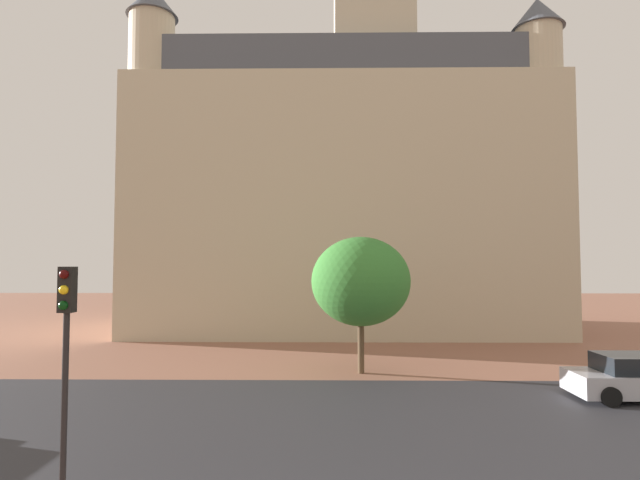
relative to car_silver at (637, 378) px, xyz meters
The scene contains 6 objects.
ground_plane 10.55m from the car_silver, behind, with size 120.00×120.00×0.00m, color #93604C.
street_asphalt_strip 10.68m from the car_silver, 169.31° to the right, with size 120.00×8.99×0.00m, color #2D2D33.
landmark_building 22.18m from the car_silver, 117.14° to the left, with size 27.53×12.51×37.89m.
car_silver is the anchor object (origin of this frame).
traffic_light_pole 17.32m from the car_silver, 155.29° to the right, with size 0.28×0.34×4.49m.
tree_curb_far 10.28m from the car_silver, 157.30° to the left, with size 4.16×4.16×5.69m.
Camera 1 is at (0.00, -5.59, 4.55)m, focal length 27.13 mm.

